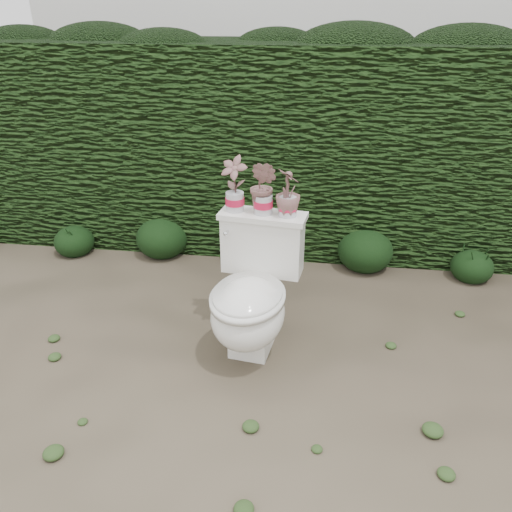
# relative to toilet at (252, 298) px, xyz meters

# --- Properties ---
(ground) EXTENTS (60.00, 60.00, 0.00)m
(ground) POSITION_rel_toilet_xyz_m (-0.10, 0.06, -0.36)
(ground) COLOR brown
(ground) RESTS_ON ground
(hedge) EXTENTS (8.00, 1.00, 1.60)m
(hedge) POSITION_rel_toilet_xyz_m (-0.10, 1.66, 0.44)
(hedge) COLOR #213F15
(hedge) RESTS_ON ground
(toilet) EXTENTS (0.54, 0.73, 0.78)m
(toilet) POSITION_rel_toilet_xyz_m (0.00, 0.00, 0.00)
(toilet) COLOR white
(toilet) RESTS_ON ground
(potted_plant_left) EXTENTS (0.19, 0.16, 0.30)m
(potted_plant_left) POSITION_rel_toilet_xyz_m (-0.13, 0.26, 0.57)
(potted_plant_left) COLOR #28631E
(potted_plant_left) RESTS_ON toilet
(potted_plant_center) EXTENTS (0.21, 0.20, 0.30)m
(potted_plant_center) POSITION_rel_toilet_xyz_m (0.03, 0.24, 0.57)
(potted_plant_center) COLOR #28631E
(potted_plant_center) RESTS_ON toilet
(potted_plant_right) EXTENTS (0.20, 0.20, 0.26)m
(potted_plant_right) POSITION_rel_toilet_xyz_m (0.17, 0.22, 0.55)
(potted_plant_right) COLOR #28631E
(potted_plant_right) RESTS_ON toilet
(liriope_clump_1) EXTENTS (0.32, 0.32, 0.26)m
(liriope_clump_1) POSITION_rel_toilet_xyz_m (-1.63, 1.09, -0.23)
(liriope_clump_1) COLOR black
(liriope_clump_1) RESTS_ON ground
(liriope_clump_2) EXTENTS (0.42, 0.42, 0.34)m
(liriope_clump_2) POSITION_rel_toilet_xyz_m (-0.91, 1.17, -0.19)
(liriope_clump_2) COLOR black
(liriope_clump_2) RESTS_ON ground
(liriope_clump_3) EXTENTS (0.43, 0.43, 0.34)m
(liriope_clump_3) POSITION_rel_toilet_xyz_m (-0.18, 1.15, -0.18)
(liriope_clump_3) COLOR black
(liriope_clump_3) RESTS_ON ground
(liriope_clump_4) EXTENTS (0.42, 0.42, 0.34)m
(liriope_clump_4) POSITION_rel_toilet_xyz_m (0.72, 1.15, -0.19)
(liriope_clump_4) COLOR black
(liriope_clump_4) RESTS_ON ground
(liriope_clump_5) EXTENTS (0.31, 0.31, 0.25)m
(liriope_clump_5) POSITION_rel_toilet_xyz_m (1.50, 1.07, -0.23)
(liriope_clump_5) COLOR black
(liriope_clump_5) RESTS_ON ground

